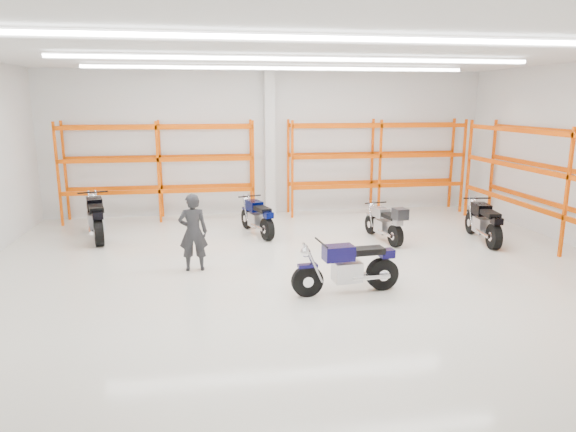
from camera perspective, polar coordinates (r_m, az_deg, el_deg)
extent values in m
plane|color=silver|center=(11.11, 1.78, -5.99)|extent=(14.00, 14.00, 0.00)
cube|color=silver|center=(16.51, -2.13, 8.10)|extent=(14.00, 0.02, 4.50)
cube|color=silver|center=(4.95, 15.15, -2.93)|extent=(14.00, 0.02, 4.50)
cube|color=white|center=(10.57, 1.95, 17.80)|extent=(14.00, 12.00, 0.02)
cube|color=white|center=(7.66, 6.48, 18.98)|extent=(10.00, 0.22, 0.10)
cube|color=white|center=(11.06, 1.43, 17.05)|extent=(10.00, 0.22, 0.10)
cube|color=white|center=(14.01, -0.90, 16.11)|extent=(10.00, 0.22, 0.10)
cylinder|color=black|center=(9.55, 2.17, -7.24)|extent=(0.61, 0.17, 0.60)
cylinder|color=black|center=(10.06, 10.41, -6.35)|extent=(0.63, 0.24, 0.62)
cylinder|color=silver|center=(9.55, 2.17, -7.24)|extent=(0.21, 0.16, 0.20)
cylinder|color=silver|center=(10.06, 10.41, -6.35)|extent=(0.24, 0.22, 0.22)
cube|color=#100D40|center=(9.45, 2.18, -5.53)|extent=(0.37, 0.18, 0.06)
cube|color=#B7B7BC|center=(9.75, 6.58, -6.15)|extent=(0.55, 0.41, 0.38)
cube|color=#A5A5AA|center=(9.92, 8.63, -6.49)|extent=(0.71, 0.18, 0.08)
cube|color=#100D40|center=(9.58, 5.63, -4.10)|extent=(0.59, 0.39, 0.28)
cube|color=black|center=(9.78, 8.72, -3.84)|extent=(0.68, 0.36, 0.12)
cube|color=#100D40|center=(9.97, 10.92, -4.08)|extent=(0.28, 0.24, 0.16)
cylinder|color=black|center=(9.41, 3.72, -2.98)|extent=(0.10, 0.70, 0.04)
sphere|color=silver|center=(9.37, 1.96, -4.05)|extent=(0.19, 0.19, 0.19)
cylinder|color=silver|center=(9.80, 9.21, -6.76)|extent=(0.75, 0.16, 0.09)
cylinder|color=black|center=(15.30, -20.71, -0.33)|extent=(0.30, 0.68, 0.67)
cylinder|color=black|center=(13.66, -20.27, -1.72)|extent=(0.37, 0.72, 0.69)
cylinder|color=silver|center=(15.30, -20.71, -0.33)|extent=(0.21, 0.26, 0.22)
cylinder|color=silver|center=(13.66, -20.27, -1.72)|extent=(0.28, 0.29, 0.25)
cube|color=black|center=(15.23, -20.80, 0.90)|extent=(0.26, 0.43, 0.07)
cube|color=#B7B7BC|center=(14.42, -20.53, -0.52)|extent=(0.54, 0.67, 0.43)
cube|color=#A5A5AA|center=(14.03, -20.39, -1.32)|extent=(0.33, 0.79, 0.09)
cube|color=black|center=(14.53, -20.71, 1.28)|extent=(0.53, 0.70, 0.31)
cube|color=black|center=(13.92, -20.55, 0.83)|extent=(0.51, 0.80, 0.13)
cube|color=black|center=(13.47, -20.39, 0.08)|extent=(0.31, 0.34, 0.18)
cylinder|color=black|center=(14.86, -20.88, 2.47)|extent=(0.77, 0.24, 0.04)
sphere|color=silver|center=(15.22, -20.90, 2.01)|extent=(0.21, 0.21, 0.21)
cylinder|color=silver|center=(13.98, -21.10, -1.43)|extent=(0.31, 0.84, 0.10)
cylinder|color=black|center=(14.66, -4.62, -0.28)|extent=(0.28, 0.58, 0.57)
cylinder|color=black|center=(13.37, -2.33, -1.46)|extent=(0.34, 0.62, 0.59)
cylinder|color=silver|center=(14.66, -4.62, -0.28)|extent=(0.18, 0.22, 0.19)
cylinder|color=silver|center=(13.37, -2.33, -1.46)|extent=(0.25, 0.26, 0.21)
cube|color=#02083D|center=(14.59, -4.64, 0.82)|extent=(0.24, 0.37, 0.06)
cube|color=#B7B7BC|center=(13.96, -3.48, -0.43)|extent=(0.48, 0.58, 0.36)
cube|color=#A5A5AA|center=(13.65, -2.88, -1.13)|extent=(0.31, 0.67, 0.08)
cube|color=#02083D|center=(14.03, -3.78, 1.16)|extent=(0.47, 0.61, 0.27)
cube|color=black|center=(13.55, -2.91, 0.76)|extent=(0.46, 0.69, 0.11)
cube|color=#02083D|center=(13.21, -2.21, 0.12)|extent=(0.27, 0.30, 0.15)
cylinder|color=black|center=(14.29, -4.29, 2.22)|extent=(0.65, 0.23, 0.03)
sphere|color=silver|center=(14.58, -4.71, 1.81)|extent=(0.18, 0.18, 0.18)
cylinder|color=silver|center=(13.56, -3.41, -1.23)|extent=(0.30, 0.71, 0.09)
cylinder|color=black|center=(14.18, 9.19, -0.92)|extent=(0.19, 0.55, 0.54)
cylinder|color=black|center=(13.04, 11.84, -2.18)|extent=(0.24, 0.57, 0.55)
cylinder|color=silver|center=(14.18, 9.19, -0.92)|extent=(0.15, 0.20, 0.18)
cylinder|color=silver|center=(13.04, 11.84, -2.18)|extent=(0.21, 0.22, 0.20)
cube|color=#929397|center=(14.12, 9.23, 0.14)|extent=(0.18, 0.34, 0.05)
cube|color=#B7B7BC|center=(13.56, 10.53, -1.13)|extent=(0.39, 0.51, 0.34)
cube|color=#A5A5AA|center=(13.29, 11.21, -1.83)|extent=(0.20, 0.63, 0.07)
cube|color=#929397|center=(13.62, 10.27, 0.41)|extent=(0.38, 0.54, 0.25)
cube|color=black|center=(13.19, 11.28, -0.02)|extent=(0.35, 0.62, 0.11)
cube|color=#929397|center=(12.89, 12.07, -0.68)|extent=(0.23, 0.26, 0.14)
cylinder|color=black|center=(13.84, 9.72, 1.46)|extent=(0.62, 0.13, 0.03)
sphere|color=silver|center=(14.10, 9.20, 1.09)|extent=(0.17, 0.17, 0.17)
cylinder|color=silver|center=(13.19, 10.74, -1.91)|extent=(0.18, 0.67, 0.08)
cube|color=black|center=(12.75, 12.36, 0.23)|extent=(0.35, 0.38, 0.27)
cylinder|color=black|center=(14.89, 19.68, -0.71)|extent=(0.21, 0.62, 0.61)
cylinder|color=black|center=(13.51, 21.91, -2.15)|extent=(0.27, 0.65, 0.63)
cylinder|color=silver|center=(14.89, 19.68, -0.71)|extent=(0.17, 0.22, 0.20)
cylinder|color=silver|center=(13.51, 21.91, -2.15)|extent=(0.23, 0.25, 0.22)
cube|color=black|center=(14.82, 19.77, 0.44)|extent=(0.20, 0.38, 0.06)
cube|color=#B7B7BC|center=(14.14, 20.82, -0.96)|extent=(0.44, 0.58, 0.39)
cube|color=#A5A5AA|center=(13.82, 21.37, -1.75)|extent=(0.22, 0.72, 0.08)
cube|color=black|center=(14.23, 20.68, 0.72)|extent=(0.42, 0.61, 0.28)
cube|color=black|center=(13.71, 21.53, 0.23)|extent=(0.40, 0.71, 0.12)
cube|color=black|center=(13.34, 22.19, -0.50)|extent=(0.26, 0.29, 0.16)
cylinder|color=black|center=(14.50, 20.25, 1.87)|extent=(0.71, 0.14, 0.04)
sphere|color=silver|center=(14.81, 19.79, 1.47)|extent=(0.19, 0.19, 0.19)
cylinder|color=silver|center=(13.72, 20.81, -1.80)|extent=(0.20, 0.77, 0.09)
imported|color=black|center=(11.05, -10.50, -1.78)|extent=(0.62, 0.41, 1.67)
cube|color=white|center=(16.33, -2.05, 8.05)|extent=(0.32, 0.32, 4.50)
cube|color=#DC4700|center=(16.88, -23.51, 4.60)|extent=(0.07, 0.07, 3.00)
cube|color=#DC4700|center=(16.11, -24.19, 4.21)|extent=(0.07, 0.07, 3.00)
cube|color=#DC4700|center=(16.40, -13.97, 5.07)|extent=(0.07, 0.07, 3.00)
cube|color=#DC4700|center=(15.61, -14.20, 4.70)|extent=(0.07, 0.07, 3.00)
cube|color=#DC4700|center=(16.41, -4.14, 5.41)|extent=(0.07, 0.07, 3.00)
cube|color=#DC4700|center=(15.62, -3.88, 5.05)|extent=(0.07, 0.07, 3.00)
cube|color=#DC4700|center=(16.48, -13.87, 3.14)|extent=(5.60, 0.07, 0.12)
cube|color=#DC4700|center=(15.70, -14.09, 2.66)|extent=(5.60, 0.07, 0.12)
cube|color=#DC4700|center=(16.36, -14.04, 6.37)|extent=(5.60, 0.07, 0.12)
cube|color=#DC4700|center=(15.57, -14.28, 6.06)|extent=(5.60, 0.07, 0.12)
cube|color=#DC4700|center=(16.29, -14.22, 9.65)|extent=(5.60, 0.07, 0.12)
cube|color=#DC4700|center=(15.50, -14.47, 9.51)|extent=(5.60, 0.07, 0.12)
cube|color=#DC4700|center=(16.55, 0.02, 5.51)|extent=(0.07, 0.07, 3.00)
cube|color=#DC4700|center=(15.77, 0.48, 5.15)|extent=(0.07, 0.07, 3.00)
cube|color=#DC4700|center=(17.22, 9.30, 5.62)|extent=(0.07, 0.07, 3.00)
cube|color=#DC4700|center=(16.46, 10.18, 5.27)|extent=(0.07, 0.07, 3.00)
cube|color=#DC4700|center=(18.29, 17.70, 5.59)|extent=(0.07, 0.07, 3.00)
cube|color=#DC4700|center=(17.58, 18.86, 5.25)|extent=(0.07, 0.07, 3.00)
cube|color=#DC4700|center=(17.29, 9.24, 3.77)|extent=(5.60, 0.07, 0.12)
cube|color=#DC4700|center=(16.54, 10.10, 3.34)|extent=(5.60, 0.07, 0.12)
cube|color=#DC4700|center=(17.17, 9.35, 6.86)|extent=(5.60, 0.07, 0.12)
cube|color=#DC4700|center=(16.42, 10.23, 6.57)|extent=(5.60, 0.07, 0.12)
cube|color=#DC4700|center=(17.11, 9.46, 9.98)|extent=(5.60, 0.07, 0.12)
cube|color=#DC4700|center=(16.35, 10.35, 9.84)|extent=(5.60, 0.07, 0.12)
cube|color=#DC4700|center=(13.28, 28.57, 2.22)|extent=(0.07, 0.07, 3.00)
cube|color=#DC4700|center=(17.41, 21.74, 4.97)|extent=(0.07, 0.07, 3.00)
cube|color=#DC4700|center=(17.02, 19.41, 4.99)|extent=(0.07, 0.07, 3.00)
cube|color=#DC4700|center=(13.38, 28.32, -0.15)|extent=(0.07, 9.00, 0.12)
cube|color=#DC4700|center=(13.23, 28.74, 3.81)|extent=(0.07, 9.00, 0.12)
cube|color=#DC4700|center=(13.14, 29.17, 7.85)|extent=(0.07, 9.00, 0.12)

